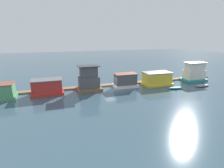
{
  "coord_description": "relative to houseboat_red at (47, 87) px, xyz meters",
  "views": [
    {
      "loc": [
        -11.25,
        -35.85,
        11.61
      ],
      "look_at": [
        0.0,
        -1.0,
        1.4
      ],
      "focal_mm": 28.0,
      "sensor_mm": 36.0,
      "label": 1
    }
  ],
  "objects": [
    {
      "name": "dinghy_teal",
      "position": [
        27.12,
        -5.04,
        -1.27
      ],
      "size": [
        3.71,
        1.53,
        0.5
      ],
      "color": "teal",
      "rests_on": "ground_plane"
    },
    {
      "name": "houseboat_teal",
      "position": [
        36.45,
        -0.16,
        0.67
      ],
      "size": [
        6.18,
        3.63,
        4.91
      ],
      "color": "teal",
      "rests_on": "ground_plane"
    },
    {
      "name": "dinghy_grey",
      "position": [
        34.48,
        -5.23,
        -1.29
      ],
      "size": [
        3.85,
        1.5,
        0.46
      ],
      "color": "gray",
      "rests_on": "ground_plane"
    },
    {
      "name": "houseboat_red",
      "position": [
        0.0,
        0.0,
        0.0
      ],
      "size": [
        6.29,
        3.69,
        3.16
      ],
      "color": "red",
      "rests_on": "ground_plane"
    },
    {
      "name": "ground_plane",
      "position": [
        13.34,
        -0.4,
        -1.52
      ],
      "size": [
        200.0,
        200.0,
        0.0
      ],
      "primitive_type": "plane",
      "color": "#385160"
    },
    {
      "name": "houseboat_white",
      "position": [
        17.03,
        -0.05,
        0.01
      ],
      "size": [
        5.47,
        3.23,
        3.23
      ],
      "color": "white",
      "rests_on": "ground_plane"
    },
    {
      "name": "houseboat_brown",
      "position": [
        8.53,
        -0.07,
        0.79
      ],
      "size": [
        5.3,
        3.83,
        5.5
      ],
      "color": "brown",
      "rests_on": "ground_plane"
    },
    {
      "name": "mooring_post_near_right",
      "position": [
        15.37,
        1.3,
        -0.46
      ],
      "size": [
        0.23,
        0.23,
        2.12
      ],
      "primitive_type": "cylinder",
      "color": "brown",
      "rests_on": "ground_plane"
    },
    {
      "name": "dock_walkway",
      "position": [
        13.34,
        2.39,
        -1.37
      ],
      "size": [
        59.6,
        1.68,
        0.3
      ],
      "primitive_type": "cube",
      "color": "#846B4C",
      "rests_on": "ground_plane"
    },
    {
      "name": "houseboat_yellow",
      "position": [
        25.06,
        -0.48,
        -0.01
      ],
      "size": [
        6.98,
        4.15,
        3.12
      ],
      "color": "gold",
      "rests_on": "ground_plane"
    }
  ]
}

